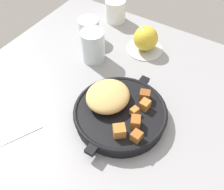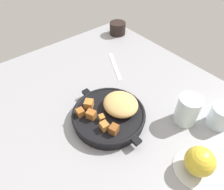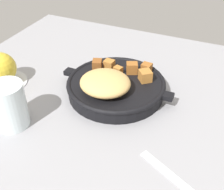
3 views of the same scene
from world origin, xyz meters
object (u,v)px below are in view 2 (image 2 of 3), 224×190
object	(u,v)px
butter_knife	(115,66)
water_glass_tall	(187,110)
red_apple	(200,161)
coffee_mug_dark	(118,28)
cast_iron_skillet	(110,114)
water_glass_short	(220,116)

from	to	relation	value
butter_knife	water_glass_tall	size ratio (longest dim) A/B	1.97
butter_knife	water_glass_tall	world-z (taller)	water_glass_tall
red_apple	coffee_mug_dark	distance (cm)	80.45
red_apple	coffee_mug_dark	size ratio (longest dim) A/B	0.95
butter_knife	cast_iron_skillet	bearing A→B (deg)	-15.88
water_glass_short	coffee_mug_dark	size ratio (longest dim) A/B	0.90
water_glass_tall	cast_iron_skillet	bearing A→B (deg)	-130.08
water_glass_short	cast_iron_skillet	bearing A→B (deg)	-132.23
cast_iron_skillet	coffee_mug_dark	distance (cm)	59.88
butter_knife	coffee_mug_dark	xyz separation A→B (cm)	(-21.94, 20.02, 3.00)
red_apple	cast_iron_skillet	bearing A→B (deg)	-166.03
cast_iron_skillet	water_glass_short	xyz separation A→B (cm)	(24.14, 26.59, 1.05)
cast_iron_skillet	butter_knife	world-z (taller)	cast_iron_skillet
cast_iron_skillet	water_glass_short	distance (cm)	35.93
water_glass_short	water_glass_tall	bearing A→B (deg)	-137.25
cast_iron_skillet	coffee_mug_dark	xyz separation A→B (cm)	(-44.14, 40.46, 0.37)
cast_iron_skillet	water_glass_short	bearing A→B (deg)	47.77
cast_iron_skillet	water_glass_tall	xyz separation A→B (cm)	(16.19, 19.25, 2.36)
water_glass_tall	coffee_mug_dark	size ratio (longest dim) A/B	1.20
coffee_mug_dark	cast_iron_skillet	bearing A→B (deg)	-42.51
red_apple	water_glass_tall	xyz separation A→B (cm)	(-12.92, 12.01, 0.50)
butter_knife	coffee_mug_dark	world-z (taller)	coffee_mug_dark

